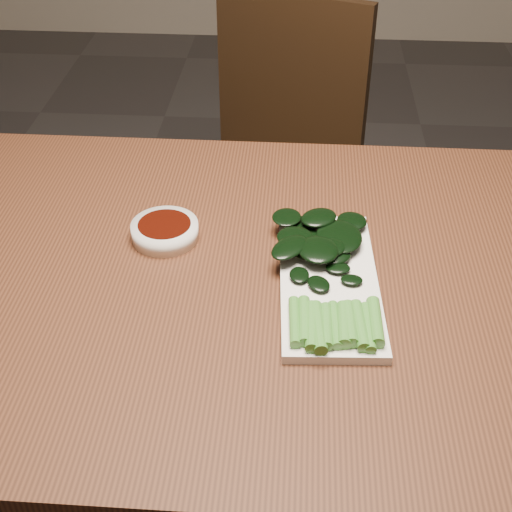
% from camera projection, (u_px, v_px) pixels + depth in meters
% --- Properties ---
extents(table, '(1.40, 0.80, 0.75)m').
position_uv_depth(table, '(266.00, 309.00, 1.09)').
color(table, '#4C2715').
rests_on(table, ground).
extents(chair_far, '(0.51, 0.51, 0.89)m').
position_uv_depth(chair_far, '(272.00, 165.00, 1.82)').
color(chair_far, black).
rests_on(chair_far, ground).
extents(sauce_bowl, '(0.10, 0.10, 0.03)m').
position_uv_depth(sauce_bowl, '(165.00, 231.00, 1.11)').
color(sauce_bowl, white).
rests_on(sauce_bowl, table).
extents(serving_plate, '(0.15, 0.32, 0.01)m').
position_uv_depth(serving_plate, '(329.00, 282.00, 1.02)').
color(serving_plate, white).
rests_on(serving_plate, table).
extents(gai_lan, '(0.16, 0.32, 0.03)m').
position_uv_depth(gai_lan, '(324.00, 268.00, 1.01)').
color(gai_lan, '#4B9433').
rests_on(gai_lan, serving_plate).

